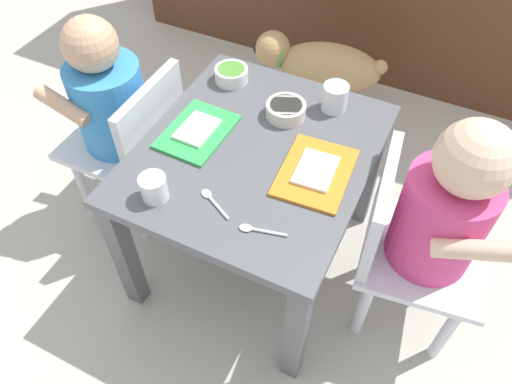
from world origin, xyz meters
TOP-DOWN VIEW (x-y plane):
  - ground_plane at (0.00, 0.00)m, footprint 7.00×7.00m
  - dining_table at (0.00, 0.00)m, footprint 0.52×0.60m
  - seated_child_left at (-0.42, 0.01)m, footprint 0.28×0.28m
  - seated_child_right at (0.42, 0.01)m, footprint 0.31×0.31m
  - dog at (-0.07, 0.66)m, footprint 0.46×0.24m
  - food_tray_left at (-0.15, -0.01)m, footprint 0.14×0.19m
  - food_tray_right at (0.15, -0.01)m, footprint 0.16×0.21m
  - water_cup_left at (-0.13, -0.22)m, footprint 0.06×0.06m
  - water_cup_right at (0.11, 0.22)m, footprint 0.06×0.06m
  - veggie_bowl_far at (-0.17, 0.21)m, footprint 0.09×0.09m
  - cereal_bowl_right_side at (0.01, 0.14)m, footprint 0.10×0.10m
  - spoon_by_left_tray at (-0.01, -0.18)m, footprint 0.09×0.06m
  - spoon_by_right_tray at (0.10, -0.21)m, footprint 0.10×0.04m

SIDE VIEW (x-z plane):
  - ground_plane at x=0.00m, z-range 0.00..0.00m
  - dog at x=-0.07m, z-range 0.06..0.37m
  - dining_table at x=0.00m, z-range 0.14..0.57m
  - seated_child_left at x=-0.42m, z-range 0.08..0.72m
  - seated_child_right at x=0.42m, z-range 0.08..0.75m
  - spoon_by_left_tray at x=-0.01m, z-range 0.43..0.44m
  - spoon_by_right_tray at x=0.10m, z-range 0.43..0.44m
  - food_tray_left at x=-0.15m, z-range 0.43..0.45m
  - food_tray_right at x=0.15m, z-range 0.43..0.45m
  - cereal_bowl_right_side at x=0.01m, z-range 0.43..0.47m
  - veggie_bowl_far at x=-0.17m, z-range 0.43..0.47m
  - water_cup_left at x=-0.13m, z-range 0.43..0.49m
  - water_cup_right at x=0.11m, z-range 0.43..0.50m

